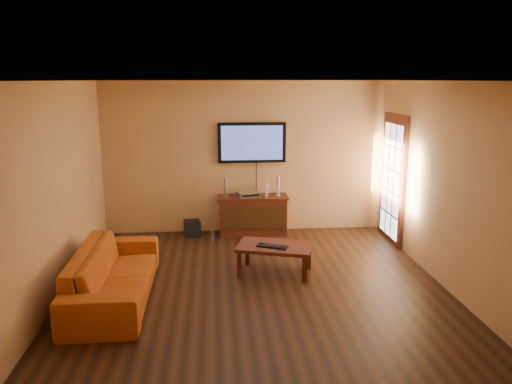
{
  "coord_description": "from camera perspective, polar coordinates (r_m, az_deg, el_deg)",
  "views": [
    {
      "loc": [
        -0.54,
        -6.31,
        2.72
      ],
      "look_at": [
        0.07,
        0.8,
        1.1
      ],
      "focal_mm": 35.0,
      "sensor_mm": 36.0,
      "label": 1
    }
  ],
  "objects": [
    {
      "name": "game_console",
      "position": [
        8.81,
        1.26,
        0.24
      ],
      "size": [
        0.07,
        0.17,
        0.23
      ],
      "primitive_type": "cube",
      "rotation": [
        0.0,
        0.0,
        -0.16
      ],
      "color": "white",
      "rests_on": "media_console"
    },
    {
      "name": "speaker_left",
      "position": [
        8.78,
        -3.47,
        0.48
      ],
      "size": [
        0.09,
        0.09,
        0.34
      ],
      "color": "silver",
      "rests_on": "media_console"
    },
    {
      "name": "subwoofer",
      "position": [
        8.95,
        -7.29,
        -4.1
      ],
      "size": [
        0.32,
        0.32,
        0.27
      ],
      "primitive_type": "cube",
      "rotation": [
        0.0,
        0.0,
        0.18
      ],
      "color": "black",
      "rests_on": "ground"
    },
    {
      "name": "television",
      "position": [
        8.86,
        -0.48,
        5.66
      ],
      "size": [
        1.21,
        0.08,
        0.71
      ],
      "color": "black",
      "rests_on": "ground"
    },
    {
      "name": "speaker_right",
      "position": [
        8.81,
        2.53,
        0.61
      ],
      "size": [
        0.1,
        0.1,
        0.37
      ],
      "color": "silver",
      "rests_on": "media_console"
    },
    {
      "name": "media_console",
      "position": [
        8.91,
        -0.36,
        -2.64
      ],
      "size": [
        1.24,
        0.47,
        0.69
      ],
      "color": "#40180E",
      "rests_on": "ground"
    },
    {
      "name": "av_receiver",
      "position": [
        8.81,
        -0.9,
        -0.22
      ],
      "size": [
        0.44,
        0.37,
        0.09
      ],
      "primitive_type": "cube",
      "rotation": [
        0.0,
        0.0,
        0.28
      ],
      "color": "silver",
      "rests_on": "media_console"
    },
    {
      "name": "bottle",
      "position": [
        8.57,
        -5.0,
        -5.12
      ],
      "size": [
        0.07,
        0.07,
        0.2
      ],
      "color": "white",
      "rests_on": "ground"
    },
    {
      "name": "ground_plane",
      "position": [
        6.89,
        0.01,
        -10.45
      ],
      "size": [
        5.0,
        5.0,
        0.0
      ],
      "primitive_type": "plane",
      "color": "black",
      "rests_on": "ground"
    },
    {
      "name": "coffee_table",
      "position": [
        7.13,
        2.14,
        -6.5
      ],
      "size": [
        1.17,
        0.9,
        0.42
      ],
      "color": "#40180E",
      "rests_on": "ground"
    },
    {
      "name": "french_door",
      "position": [
        8.71,
        15.35,
        1.27
      ],
      "size": [
        0.07,
        1.02,
        2.22
      ],
      "color": "#40180E",
      "rests_on": "ground"
    },
    {
      "name": "sofa",
      "position": [
        6.56,
        -15.98,
        -8.05
      ],
      "size": [
        0.68,
        2.27,
        0.89
      ],
      "primitive_type": "imported",
      "rotation": [
        0.0,
        0.0,
        1.58
      ],
      "color": "#AF4E13",
      "rests_on": "ground"
    },
    {
      "name": "room_walls",
      "position": [
        7.03,
        -0.42,
        4.35
      ],
      "size": [
        5.0,
        5.0,
        5.0
      ],
      "color": "tan",
      "rests_on": "ground"
    },
    {
      "name": "keyboard",
      "position": [
        7.03,
        1.88,
        -6.2
      ],
      "size": [
        0.46,
        0.33,
        0.03
      ],
      "color": "black",
      "rests_on": "coffee_table"
    }
  ]
}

